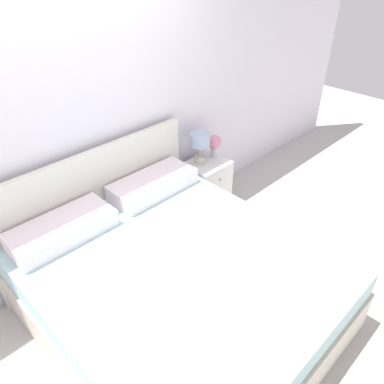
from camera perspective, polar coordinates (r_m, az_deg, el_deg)
The scene contains 6 objects.
ground_plane at distance 3.76m, azimuth -13.13°, elevation -8.62°, with size 12.00×12.00×0.00m, color #BCB7B2.
wall_back at distance 3.11m, azimuth -16.95°, elevation 10.00°, with size 8.00×0.06×2.60m.
bed at distance 2.94m, azimuth -2.82°, elevation -13.75°, with size 1.90×2.14×1.09m.
nightstand at distance 4.05m, azimuth 2.25°, elevation 0.99°, with size 0.43×0.38×0.57m.
table_lamp at distance 3.78m, azimuth 1.23°, elevation 7.51°, with size 0.20×0.20×0.34m.
flower_vase at distance 3.96m, azimuth 3.42°, elevation 7.43°, with size 0.16×0.16×0.25m.
Camera 1 is at (-1.28, -2.50, 2.50)m, focal length 35.00 mm.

